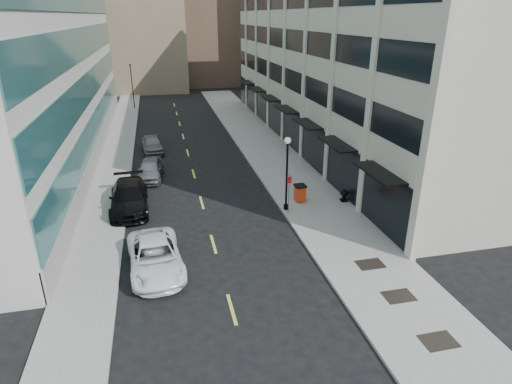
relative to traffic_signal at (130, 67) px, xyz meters
name	(u,v)px	position (x,y,z in m)	size (l,w,h in m)	color
ground	(240,340)	(5.50, -48.00, -5.72)	(160.00, 160.00, 0.00)	black
sidewalk_right	(281,166)	(13.00, -28.00, -5.64)	(5.00, 80.00, 0.15)	gray
sidewalk_left	(111,179)	(-1.00, -28.00, -5.64)	(3.00, 80.00, 0.15)	gray
building_right	(356,49)	(22.44, -21.01, 3.28)	(15.30, 46.50, 18.25)	#B6AE9A
skyline_tan_near	(139,3)	(1.50, 20.00, 8.28)	(14.00, 18.00, 28.00)	#807054
skyline_tan_far	(87,21)	(-8.50, 30.00, 5.28)	(12.00, 14.00, 22.00)	#807054
skyline_stone	(267,28)	(23.50, 18.00, 4.28)	(10.00, 14.00, 20.00)	#B6AE9A
grate_near	(439,341)	(13.10, -50.00, -5.56)	(1.40, 1.00, 0.01)	black
grate_mid	(399,296)	(13.10, -47.00, -5.56)	(1.40, 1.00, 0.01)	black
grate_far	(370,264)	(13.10, -44.20, -5.56)	(1.40, 1.00, 0.01)	black
road_centerline	(197,187)	(5.50, -31.00, -5.71)	(0.15, 68.20, 0.01)	#D8CC4C
traffic_signal	(130,67)	(0.00, 0.00, 0.00)	(0.66, 0.66, 6.98)	black
car_white_van	(155,257)	(2.30, -42.00, -4.94)	(2.57, 5.58, 1.55)	white
car_black_pickup	(129,197)	(0.70, -34.00, -4.85)	(2.43, 5.98, 1.73)	black
car_silver_sedan	(150,169)	(2.09, -28.36, -4.93)	(1.85, 4.61, 1.57)	gray
car_grey_sedan	(152,144)	(2.30, -21.00, -4.93)	(1.85, 4.61, 1.57)	slate
trash_bin	(300,192)	(12.12, -35.60, -4.92)	(0.78, 0.85, 1.20)	red
lamppost	(287,167)	(10.80, -36.68, -2.61)	(0.42, 0.42, 5.04)	black
sign_post	(289,189)	(10.80, -37.24, -3.87)	(0.31, 0.09, 2.68)	slate
urn_planter	(344,194)	(15.10, -36.30, -5.06)	(0.60, 0.60, 0.83)	black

